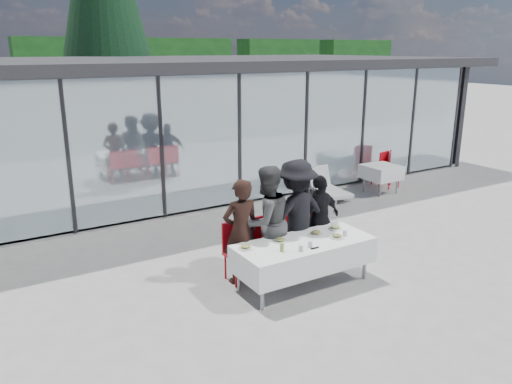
{
  "coord_description": "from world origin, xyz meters",
  "views": [
    {
      "loc": [
        -4.64,
        -6.19,
        3.71
      ],
      "look_at": [
        -0.2,
        1.2,
        1.22
      ],
      "focal_mm": 35.0,
      "sensor_mm": 36.0,
      "label": 1
    }
  ],
  "objects_px": {
    "spare_chair_b": "(385,167)",
    "diner_chair_c": "(291,236)",
    "diner_a": "(241,232)",
    "folded_eyeglasses": "(315,248)",
    "juice_bottle": "(282,247)",
    "diner_b": "(266,222)",
    "diner_chair_d": "(315,231)",
    "spare_table_right": "(381,172)",
    "spare_chair_a": "(387,168)",
    "diner_chair_b": "(262,243)",
    "plate_extra": "(337,236)",
    "diner_chair_a": "(237,248)",
    "diner_d": "(320,219)",
    "plate_c": "(316,233)",
    "plate_b": "(280,240)",
    "diner_c": "(296,215)",
    "lounger": "(327,186)",
    "plate_a": "(246,247)",
    "dining_table": "(304,254)",
    "plate_d": "(335,228)"
  },
  "relations": [
    {
      "from": "diner_chair_b",
      "to": "plate_a",
      "type": "relative_size",
      "value": 4.06
    },
    {
      "from": "juice_bottle",
      "to": "dining_table",
      "type": "bearing_deg",
      "value": 16.33
    },
    {
      "from": "diner_chair_d",
      "to": "plate_extra",
      "type": "relative_size",
      "value": 4.06
    },
    {
      "from": "diner_chair_a",
      "to": "diner_d",
      "type": "height_order",
      "value": "diner_d"
    },
    {
      "from": "dining_table",
      "to": "folded_eyeglasses",
      "type": "xyz_separation_m",
      "value": [
        -0.03,
        -0.32,
        0.22
      ]
    },
    {
      "from": "diner_chair_b",
      "to": "juice_bottle",
      "type": "bearing_deg",
      "value": -103.08
    },
    {
      "from": "plate_extra",
      "to": "folded_eyeglasses",
      "type": "xyz_separation_m",
      "value": [
        -0.58,
        -0.18,
        -0.02
      ]
    },
    {
      "from": "diner_chair_b",
      "to": "spare_table_right",
      "type": "height_order",
      "value": "diner_chair_b"
    },
    {
      "from": "diner_d",
      "to": "spare_chair_b",
      "type": "xyz_separation_m",
      "value": [
        4.8,
        3.18,
        -0.26
      ]
    },
    {
      "from": "diner_chair_b",
      "to": "diner_a",
      "type": "bearing_deg",
      "value": -165.63
    },
    {
      "from": "diner_b",
      "to": "diner_chair_d",
      "type": "bearing_deg",
      "value": -178.37
    },
    {
      "from": "spare_chair_a",
      "to": "lounger",
      "type": "xyz_separation_m",
      "value": [
        -2.0,
        0.13,
        -0.28
      ]
    },
    {
      "from": "diner_a",
      "to": "diner_c",
      "type": "distance_m",
      "value": 1.09
    },
    {
      "from": "folded_eyeglasses",
      "to": "plate_c",
      "type": "bearing_deg",
      "value": 50.24
    },
    {
      "from": "diner_chair_a",
      "to": "dining_table",
      "type": "bearing_deg",
      "value": -42.98
    },
    {
      "from": "plate_b",
      "to": "spare_table_right",
      "type": "bearing_deg",
      "value": 30.61
    },
    {
      "from": "diner_chair_c",
      "to": "plate_a",
      "type": "distance_m",
      "value": 1.36
    },
    {
      "from": "plate_extra",
      "to": "juice_bottle",
      "type": "height_order",
      "value": "juice_bottle"
    },
    {
      "from": "diner_a",
      "to": "folded_eyeglasses",
      "type": "relative_size",
      "value": 12.46
    },
    {
      "from": "diner_chair_a",
      "to": "plate_c",
      "type": "distance_m",
      "value": 1.33
    },
    {
      "from": "diner_b",
      "to": "diner_c",
      "type": "xyz_separation_m",
      "value": [
        0.6,
        0.0,
        0.02
      ]
    },
    {
      "from": "spare_chair_b",
      "to": "juice_bottle",
      "type": "bearing_deg",
      "value": -147.11
    },
    {
      "from": "diner_chair_a",
      "to": "plate_a",
      "type": "bearing_deg",
      "value": -105.29
    },
    {
      "from": "plate_c",
      "to": "juice_bottle",
      "type": "height_order",
      "value": "juice_bottle"
    },
    {
      "from": "spare_chair_a",
      "to": "spare_chair_b",
      "type": "bearing_deg",
      "value": 62.94
    },
    {
      "from": "plate_b",
      "to": "plate_extra",
      "type": "bearing_deg",
      "value": -20.56
    },
    {
      "from": "diner_a",
      "to": "diner_chair_c",
      "type": "relative_size",
      "value": 1.79
    },
    {
      "from": "diner_b",
      "to": "diner_c",
      "type": "relative_size",
      "value": 0.98
    },
    {
      "from": "plate_d",
      "to": "lounger",
      "type": "relative_size",
      "value": 0.17
    },
    {
      "from": "diner_chair_d",
      "to": "spare_chair_a",
      "type": "xyz_separation_m",
      "value": [
        4.73,
        2.92,
        0.0
      ]
    },
    {
      "from": "diner_chair_b",
      "to": "spare_chair_a",
      "type": "distance_m",
      "value": 6.53
    },
    {
      "from": "lounger",
      "to": "plate_b",
      "type": "bearing_deg",
      "value": -136.9
    },
    {
      "from": "diner_a",
      "to": "spare_table_right",
      "type": "xyz_separation_m",
      "value": [
        5.77,
        2.7,
        -0.32
      ]
    },
    {
      "from": "diner_chair_a",
      "to": "folded_eyeglasses",
      "type": "bearing_deg",
      "value": -54.19
    },
    {
      "from": "plate_a",
      "to": "lounger",
      "type": "height_order",
      "value": "plate_a"
    },
    {
      "from": "diner_chair_c",
      "to": "spare_table_right",
      "type": "distance_m",
      "value": 5.35
    },
    {
      "from": "plate_c",
      "to": "spare_table_right",
      "type": "distance_m",
      "value": 5.6
    },
    {
      "from": "diner_c",
      "to": "plate_extra",
      "type": "xyz_separation_m",
      "value": [
        0.27,
        -0.77,
        -0.19
      ]
    },
    {
      "from": "diner_chair_c",
      "to": "diner_chair_d",
      "type": "distance_m",
      "value": 0.52
    },
    {
      "from": "diner_d",
      "to": "plate_d",
      "type": "height_order",
      "value": "diner_d"
    },
    {
      "from": "diner_d",
      "to": "spare_chair_b",
      "type": "height_order",
      "value": "diner_d"
    },
    {
      "from": "spare_table_right",
      "to": "lounger",
      "type": "bearing_deg",
      "value": 161.78
    },
    {
      "from": "diner_c",
      "to": "juice_bottle",
      "type": "xyz_separation_m",
      "value": [
        -0.81,
        -0.78,
        -0.15
      ]
    },
    {
      "from": "juice_bottle",
      "to": "spare_table_right",
      "type": "height_order",
      "value": "juice_bottle"
    },
    {
      "from": "spare_chair_b",
      "to": "diner_chair_c",
      "type": "bearing_deg",
      "value": -150.11
    },
    {
      "from": "spare_chair_a",
      "to": "plate_extra",
      "type": "bearing_deg",
      "value": -142.54
    },
    {
      "from": "diner_chair_b",
      "to": "spare_chair_b",
      "type": "xyz_separation_m",
      "value": [
        5.92,
        3.06,
        0.0
      ]
    },
    {
      "from": "folded_eyeglasses",
      "to": "spare_chair_b",
      "type": "bearing_deg",
      "value": 36.24
    },
    {
      "from": "lounger",
      "to": "diner_b",
      "type": "bearing_deg",
      "value": -140.45
    },
    {
      "from": "spare_table_right",
      "to": "spare_chair_a",
      "type": "height_order",
      "value": "spare_chair_a"
    }
  ]
}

